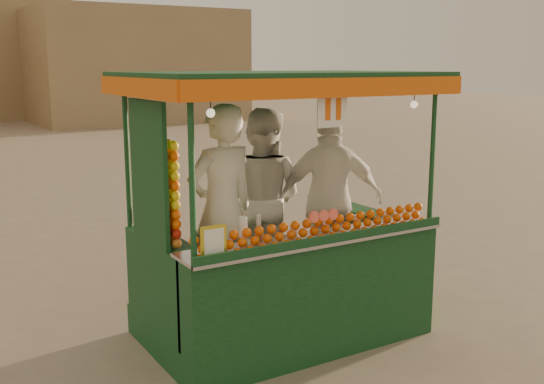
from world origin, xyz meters
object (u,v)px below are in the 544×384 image
vendor_left (222,210)px  vendor_right (330,200)px  vendor_middle (261,199)px  juice_cart (280,256)px

vendor_left → vendor_right: bearing=173.9°
vendor_middle → vendor_right: vendor_middle is taller
juice_cart → vendor_middle: (0.19, 0.68, 0.40)m
juice_cart → vendor_left: (-0.46, 0.27, 0.45)m
vendor_right → juice_cart: bearing=44.6°
juice_cart → vendor_left: size_ratio=1.42×
vendor_left → vendor_middle: bearing=-154.7°
vendor_left → vendor_middle: vendor_left is taller
vendor_left → vendor_right: vendor_left is taller
vendor_left → vendor_right: size_ratio=1.05×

